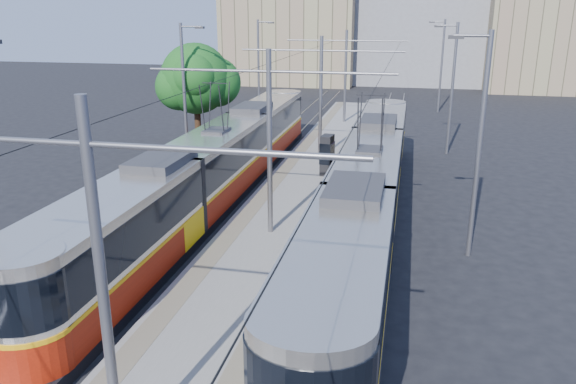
# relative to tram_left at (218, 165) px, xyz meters

# --- Properties ---
(ground) EXTENTS (160.00, 160.00, 0.00)m
(ground) POSITION_rel_tram_left_xyz_m (3.60, -12.24, -1.71)
(ground) COLOR black
(ground) RESTS_ON ground
(platform) EXTENTS (4.00, 50.00, 0.30)m
(platform) POSITION_rel_tram_left_xyz_m (3.60, 4.76, -1.56)
(platform) COLOR gray
(platform) RESTS_ON ground
(tactile_strip_left) EXTENTS (0.70, 50.00, 0.01)m
(tactile_strip_left) POSITION_rel_tram_left_xyz_m (2.15, 4.76, -1.40)
(tactile_strip_left) COLOR gray
(tactile_strip_left) RESTS_ON platform
(tactile_strip_right) EXTENTS (0.70, 50.00, 0.01)m
(tactile_strip_right) POSITION_rel_tram_left_xyz_m (5.05, 4.76, -1.40)
(tactile_strip_right) COLOR gray
(tactile_strip_right) RESTS_ON platform
(rails) EXTENTS (8.71, 70.00, 0.03)m
(rails) POSITION_rel_tram_left_xyz_m (3.60, 4.76, -1.69)
(rails) COLOR gray
(rails) RESTS_ON ground
(tram_left) EXTENTS (2.43, 30.07, 5.50)m
(tram_left) POSITION_rel_tram_left_xyz_m (0.00, 0.00, 0.00)
(tram_left) COLOR black
(tram_left) RESTS_ON ground
(tram_right) EXTENTS (2.43, 28.39, 5.50)m
(tram_right) POSITION_rel_tram_left_xyz_m (7.20, -2.36, 0.15)
(tram_right) COLOR black
(tram_right) RESTS_ON ground
(catenary) EXTENTS (9.20, 70.00, 7.00)m
(catenary) POSITION_rel_tram_left_xyz_m (3.60, 1.92, 2.82)
(catenary) COLOR slate
(catenary) RESTS_ON platform
(street_lamps) EXTENTS (15.18, 38.22, 8.00)m
(street_lamps) POSITION_rel_tram_left_xyz_m (3.60, 8.76, 2.47)
(street_lamps) COLOR slate
(street_lamps) RESTS_ON ground
(shelter) EXTENTS (0.70, 1.02, 2.12)m
(shelter) POSITION_rel_tram_left_xyz_m (4.54, 4.35, -0.30)
(shelter) COLOR black
(shelter) RESTS_ON platform
(tree) EXTENTS (4.70, 4.35, 6.84)m
(tree) POSITION_rel_tram_left_xyz_m (-3.91, 8.51, 2.91)
(tree) COLOR #382314
(tree) RESTS_ON ground
(building_left) EXTENTS (16.32, 12.24, 13.95)m
(building_left) POSITION_rel_tram_left_xyz_m (-6.40, 47.76, 5.28)
(building_left) COLOR gray
(building_left) RESTS_ON ground
(building_centre) EXTENTS (18.36, 14.28, 13.75)m
(building_centre) POSITION_rel_tram_left_xyz_m (9.60, 51.76, 5.18)
(building_centre) COLOR gray
(building_centre) RESTS_ON ground
(building_right) EXTENTS (14.28, 10.20, 12.67)m
(building_right) POSITION_rel_tram_left_xyz_m (23.60, 45.76, 4.64)
(building_right) COLOR gray
(building_right) RESTS_ON ground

